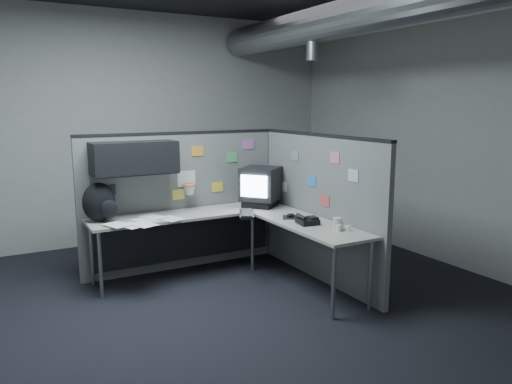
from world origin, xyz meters
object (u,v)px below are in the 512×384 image
desk (222,225)px  phone (307,220)px  backpack (100,203)px  keyboard (247,214)px  monitor (261,186)px

desk → phone: (0.59, -0.79, 0.15)m
phone → backpack: backpack is taller
desk → keyboard: keyboard is taller
keyboard → phone: (0.36, -0.65, 0.02)m
desk → keyboard: (0.23, -0.14, 0.14)m
desk → monitor: monitor is taller
keyboard → monitor: bearing=25.6°
keyboard → backpack: backpack is taller
desk → backpack: bearing=164.6°
backpack → desk: bearing=-29.5°
keyboard → phone: phone is taller
monitor → backpack: monitor is taller
desk → backpack: (-1.24, 0.34, 0.32)m
desk → phone: phone is taller
phone → keyboard: bearing=137.3°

